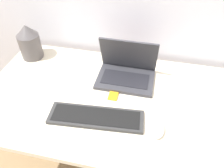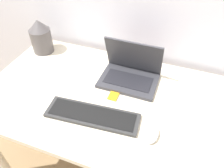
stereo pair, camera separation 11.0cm
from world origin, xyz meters
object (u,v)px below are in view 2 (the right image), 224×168
keyboard (92,115)px  vase (41,36)px  mp3_player (113,96)px  mouse (152,134)px  laptop (130,72)px

keyboard → vase: vase is taller
keyboard → vase: size_ratio=2.08×
vase → mp3_player: 0.66m
keyboard → vase: 0.70m
mouse → vase: (-0.85, 0.42, 0.09)m
mp3_player → vase: bearing=157.3°
laptop → vase: 0.65m
mouse → vase: 0.95m
laptop → mouse: bearing=-59.0°
vase → keyboard: bearing=-37.0°
laptop → mp3_player: size_ratio=5.40×
keyboard → mouse: bearing=-1.8°
keyboard → vase: bearing=143.0°
keyboard → vase: (-0.55, 0.41, 0.10)m
keyboard → mp3_player: size_ratio=7.83×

